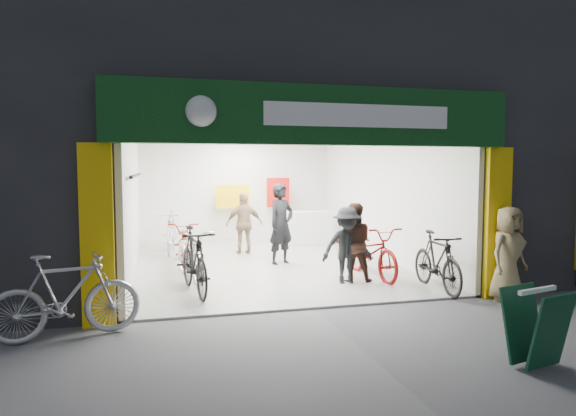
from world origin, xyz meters
name	(u,v)px	position (x,y,z in m)	size (l,w,h in m)	color
ground	(316,309)	(0.00, 0.00, 0.00)	(60.00, 60.00, 0.00)	#56565B
building	(291,86)	(0.91, 4.99, 4.31)	(17.00, 10.27, 8.00)	#232326
bike_left_front	(190,255)	(-1.80, 2.69, 0.52)	(0.69, 1.98, 1.04)	silver
bike_left_midfront	(194,261)	(-1.80, 1.50, 0.60)	(0.56, 2.00, 1.20)	black
bike_left_midback	(185,242)	(-1.80, 4.52, 0.51)	(0.67, 1.93, 1.01)	maroon
bike_left_back	(172,232)	(-2.05, 5.97, 0.57)	(0.54, 1.90, 1.14)	#A7A6AB
bike_right_front	(437,262)	(2.50, 0.60, 0.55)	(0.52, 1.82, 1.10)	black
bike_right_mid	(371,252)	(1.80, 1.93, 0.54)	(0.72, 2.07, 1.09)	maroon
bike_right_back	(350,246)	(1.80, 3.11, 0.50)	(0.47, 1.65, 0.99)	#B4B3B8
parked_bike	(66,296)	(-3.61, -0.50, 0.57)	(0.54, 1.90, 1.14)	#AEAFB3
customer_a	(281,225)	(0.36, 3.78, 0.95)	(0.69, 0.45, 1.90)	black
customer_b	(353,243)	(1.29, 1.66, 0.79)	(0.76, 0.60, 1.57)	#351F18
customer_c	(347,246)	(1.08, 1.46, 0.75)	(0.97, 0.56, 1.51)	black
customer_d	(244,224)	(-0.23, 5.36, 0.81)	(0.95, 0.39, 1.62)	#927555
pedestrian_near	(508,254)	(3.30, -0.30, 0.80)	(0.79, 0.51, 1.61)	#918054
sandwich_board	(536,325)	(1.68, -2.88, 0.48)	(0.68, 0.70, 0.88)	#0F3F25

